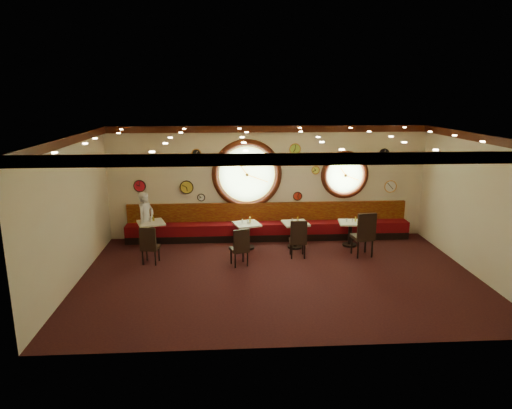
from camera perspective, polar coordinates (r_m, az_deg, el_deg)
name	(u,v)px	position (r m, az deg, el deg)	size (l,w,h in m)	color
floor	(279,276)	(10.57, 2.89, -8.93)	(9.00, 6.00, 0.00)	black
ceiling	(281,135)	(9.79, 3.11, 8.62)	(9.00, 6.00, 0.02)	gold
wall_back	(268,182)	(12.98, 1.51, 2.77)	(9.00, 0.02, 3.20)	beige
wall_front	(301,255)	(7.22, 5.68, -6.35)	(9.00, 0.02, 3.20)	beige
wall_left	(71,212)	(10.55, -22.07, -0.82)	(0.02, 6.00, 3.20)	beige
wall_right	(477,205)	(11.47, 25.93, -0.10)	(0.02, 6.00, 3.20)	beige
molding_back	(268,129)	(12.72, 1.57, 9.41)	(9.00, 0.10, 0.18)	#3D150B
molding_front	(303,159)	(6.90, 5.91, 5.65)	(9.00, 0.10, 0.18)	#3D150B
molding_left	(67,141)	(10.29, -22.56, 7.35)	(0.10, 6.00, 0.18)	#3D150B
molding_right	(483,138)	(11.22, 26.52, 7.40)	(0.10, 6.00, 0.18)	#3D150B
banquette_base	(269,236)	(13.08, 1.58, -3.93)	(8.00, 0.55, 0.20)	black
banquette_seat	(269,227)	(13.00, 1.58, -2.88)	(8.00, 0.55, 0.30)	#5C070E
banquette_back	(268,212)	(13.11, 1.51, -0.93)	(8.00, 0.10, 0.55)	#5B0C07
porthole_left_glass	(247,174)	(12.89, -1.15, 3.82)	(1.66, 1.66, 0.02)	#A1CF7C
porthole_left_frame	(247,174)	(12.87, -1.14, 3.81)	(1.98, 1.98, 0.18)	#3D150B
porthole_left_ring	(247,174)	(12.84, -1.14, 3.79)	(1.61, 1.61, 0.03)	gold
porthole_right_glass	(345,175)	(13.31, 11.02, 3.67)	(1.10, 1.10, 0.02)	#A1CF7C
porthole_right_frame	(345,175)	(13.29, 11.03, 3.66)	(1.38, 1.38, 0.18)	#3D150B
porthole_right_ring	(345,175)	(13.26, 11.06, 3.64)	(1.09, 1.09, 0.03)	gold
wall_clock_0	(140,186)	(13.13, -14.34, 2.25)	(0.32, 0.32, 0.03)	red
wall_clock_1	(298,196)	(13.12, 5.21, 1.05)	(0.24, 0.24, 0.03)	red
wall_clock_2	(196,153)	(12.78, -7.47, 6.35)	(0.24, 0.24, 0.03)	black
wall_clock_3	(316,170)	(13.06, 7.46, 4.29)	(0.22, 0.22, 0.03)	#F1FC54
wall_clock_4	(153,157)	(12.93, -12.80, 5.76)	(0.26, 0.26, 0.03)	#80AE22
wall_clock_5	(390,186)	(13.74, 16.45, 2.18)	(0.34, 0.34, 0.03)	white
wall_clock_6	(187,187)	(12.96, -8.67, 2.15)	(0.36, 0.36, 0.03)	gold
wall_clock_7	(384,154)	(13.50, 15.72, 6.13)	(0.28, 0.28, 0.03)	black
wall_clock_8	(201,197)	(12.99, -6.86, 0.89)	(0.20, 0.20, 0.03)	white
wall_clock_9	(295,149)	(12.88, 4.90, 6.92)	(0.30, 0.30, 0.03)	#A1CF40
table_a	(151,232)	(12.53, -12.93, -3.33)	(0.85, 0.85, 0.74)	black
table_b	(247,233)	(12.21, -1.15, -3.53)	(0.79, 0.79, 0.70)	black
table_c	(295,232)	(12.31, 4.95, -3.42)	(0.73, 0.73, 0.71)	black
table_d	(350,231)	(12.69, 11.69, -3.22)	(0.69, 0.69, 0.68)	black
chair_a	(149,243)	(11.37, -13.22, -4.71)	(0.45, 0.45, 0.59)	black
chair_b	(240,245)	(10.95, -1.97, -5.06)	(0.50, 0.50, 0.59)	black
chair_c	(298,236)	(11.53, 5.30, -4.00)	(0.43, 0.43, 0.62)	black
chair_d	(365,232)	(11.85, 13.41, -3.32)	(0.56, 0.56, 0.72)	black
condiment_a_salt	(150,219)	(12.55, -13.12, -1.78)	(0.04, 0.04, 0.10)	silver
condiment_b_salt	(242,221)	(12.17, -1.74, -2.07)	(0.04, 0.04, 0.10)	silver
condiment_c_salt	(292,220)	(12.24, 4.57, -1.96)	(0.04, 0.04, 0.11)	silver
condiment_d_salt	(347,220)	(12.61, 11.26, -1.88)	(0.04, 0.04, 0.10)	silver
condiment_a_pepper	(150,220)	(12.42, -13.10, -1.93)	(0.04, 0.04, 0.10)	silver
condiment_b_pepper	(248,221)	(12.11, -1.03, -2.12)	(0.04, 0.04, 0.11)	silver
condiment_c_pepper	(297,221)	(12.19, 5.19, -2.08)	(0.03, 0.03, 0.09)	silver
condiment_d_pepper	(352,220)	(12.64, 11.97, -1.90)	(0.03, 0.03, 0.09)	silver
condiment_a_bottle	(153,218)	(12.53, -12.71, -1.60)	(0.05, 0.05, 0.17)	gold
condiment_b_bottle	(250,220)	(12.18, -0.77, -1.93)	(0.05, 0.05, 0.15)	gold
condiment_c_bottle	(298,219)	(12.29, 5.24, -1.83)	(0.05, 0.05, 0.15)	gold
condiment_d_bottle	(355,219)	(12.67, 12.33, -1.78)	(0.04, 0.04, 0.14)	yellow
waiter	(146,220)	(12.54, -13.56, -1.91)	(0.56, 0.37, 1.54)	white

